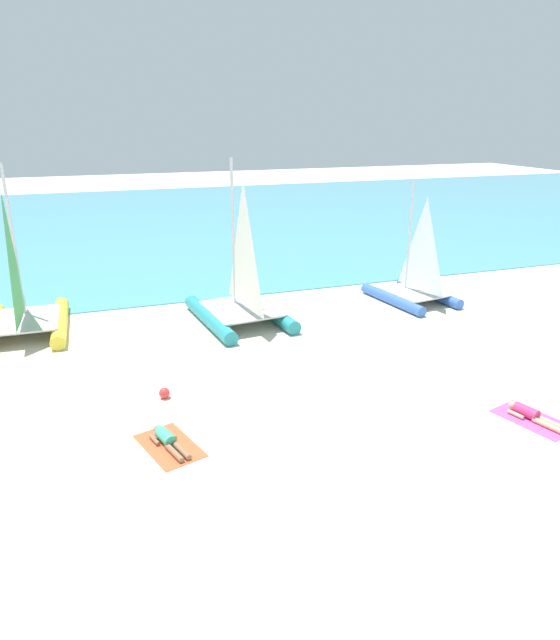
{
  "coord_description": "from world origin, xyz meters",
  "views": [
    {
      "loc": [
        -5.73,
        -11.08,
        7.47
      ],
      "look_at": [
        0.0,
        5.31,
        1.2
      ],
      "focal_mm": 31.88,
      "sensor_mm": 36.0,
      "label": 1
    }
  ],
  "objects_px": {
    "sailboat_yellow": "(22,310)",
    "sunbather_right": "(531,414)",
    "sailboat_teal": "(241,300)",
    "beach_ball": "(164,393)",
    "towel_right": "(533,420)",
    "sailboat_blue": "(413,285)",
    "towel_left": "(170,446)",
    "sunbather_left": "(168,440)"
  },
  "relations": [
    {
      "from": "sailboat_yellow",
      "to": "sunbather_right",
      "type": "bearing_deg",
      "value": -39.52
    },
    {
      "from": "sailboat_teal",
      "to": "beach_ball",
      "type": "height_order",
      "value": "sailboat_teal"
    },
    {
      "from": "towel_right",
      "to": "sailboat_blue",
      "type": "bearing_deg",
      "value": 76.23
    },
    {
      "from": "sailboat_blue",
      "to": "beach_ball",
      "type": "height_order",
      "value": "sailboat_blue"
    },
    {
      "from": "sailboat_blue",
      "to": "sailboat_teal",
      "type": "bearing_deg",
      "value": 171.71
    },
    {
      "from": "towel_right",
      "to": "sunbather_right",
      "type": "relative_size",
      "value": 1.23
    },
    {
      "from": "towel_left",
      "to": "beach_ball",
      "type": "xyz_separation_m",
      "value": [
        0.26,
        2.52,
        0.15
      ]
    },
    {
      "from": "sailboat_blue",
      "to": "sunbather_right",
      "type": "bearing_deg",
      "value": -112.51
    },
    {
      "from": "sailboat_teal",
      "to": "sailboat_yellow",
      "type": "relative_size",
      "value": 1.02
    },
    {
      "from": "sailboat_yellow",
      "to": "beach_ball",
      "type": "bearing_deg",
      "value": -57.98
    },
    {
      "from": "sailboat_yellow",
      "to": "sailboat_blue",
      "type": "bearing_deg",
      "value": -3.99
    },
    {
      "from": "sailboat_teal",
      "to": "sailboat_blue",
      "type": "relative_size",
      "value": 1.22
    },
    {
      "from": "sailboat_yellow",
      "to": "towel_left",
      "type": "xyz_separation_m",
      "value": [
        3.76,
        -9.24,
        -0.88
      ]
    },
    {
      "from": "towel_left",
      "to": "sunbather_left",
      "type": "bearing_deg",
      "value": 106.96
    },
    {
      "from": "sunbather_left",
      "to": "beach_ball",
      "type": "bearing_deg",
      "value": 66.51
    },
    {
      "from": "sailboat_yellow",
      "to": "towel_left",
      "type": "relative_size",
      "value": 3.14
    },
    {
      "from": "sailboat_blue",
      "to": "beach_ball",
      "type": "relative_size",
      "value": 16.09
    },
    {
      "from": "sailboat_blue",
      "to": "sailboat_yellow",
      "type": "bearing_deg",
      "value": 166.34
    },
    {
      "from": "sailboat_teal",
      "to": "sailboat_yellow",
      "type": "distance_m",
      "value": 7.85
    },
    {
      "from": "towel_left",
      "to": "beach_ball",
      "type": "distance_m",
      "value": 2.54
    },
    {
      "from": "sailboat_yellow",
      "to": "towel_right",
      "type": "distance_m",
      "value": 17.05
    },
    {
      "from": "towel_left",
      "to": "towel_right",
      "type": "relative_size",
      "value": 1.0
    },
    {
      "from": "sailboat_yellow",
      "to": "sailboat_blue",
      "type": "xyz_separation_m",
      "value": [
        15.28,
        -1.37,
        -0.15
      ]
    },
    {
      "from": "sunbather_right",
      "to": "sunbather_left",
      "type": "bearing_deg",
      "value": 152.51
    },
    {
      "from": "sunbather_left",
      "to": "towel_right",
      "type": "relative_size",
      "value": 0.81
    },
    {
      "from": "sunbather_right",
      "to": "beach_ball",
      "type": "xyz_separation_m",
      "value": [
        -8.85,
        4.33,
        0.02
      ]
    },
    {
      "from": "sailboat_blue",
      "to": "towel_left",
      "type": "relative_size",
      "value": 2.61
    },
    {
      "from": "sailboat_teal",
      "to": "towel_right",
      "type": "relative_size",
      "value": 3.18
    },
    {
      "from": "sunbather_left",
      "to": "towel_right",
      "type": "distance_m",
      "value": 9.36
    },
    {
      "from": "sunbather_left",
      "to": "sunbather_right",
      "type": "height_order",
      "value": "same"
    },
    {
      "from": "sailboat_blue",
      "to": "towel_left",
      "type": "distance_m",
      "value": 13.97
    },
    {
      "from": "sailboat_teal",
      "to": "sailboat_blue",
      "type": "xyz_separation_m",
      "value": [
        7.56,
        0.03,
        -0.16
      ]
    },
    {
      "from": "sailboat_blue",
      "to": "sunbather_right",
      "type": "relative_size",
      "value": 3.2
    },
    {
      "from": "sailboat_yellow",
      "to": "sailboat_blue",
      "type": "height_order",
      "value": "sailboat_yellow"
    },
    {
      "from": "sunbather_right",
      "to": "towel_left",
      "type": "bearing_deg",
      "value": 152.88
    },
    {
      "from": "towel_left",
      "to": "sailboat_yellow",
      "type": "bearing_deg",
      "value": 112.15
    },
    {
      "from": "sunbather_right",
      "to": "beach_ball",
      "type": "bearing_deg",
      "value": 138.06
    },
    {
      "from": "sailboat_teal",
      "to": "beach_ball",
      "type": "xyz_separation_m",
      "value": [
        -3.7,
        -5.32,
        -0.75
      ]
    },
    {
      "from": "sailboat_blue",
      "to": "sunbather_right",
      "type": "xyz_separation_m",
      "value": [
        -2.41,
        -9.69,
        -0.61
      ]
    },
    {
      "from": "sailboat_blue",
      "to": "sunbather_left",
      "type": "bearing_deg",
      "value": -154.47
    },
    {
      "from": "sailboat_teal",
      "to": "sailboat_blue",
      "type": "height_order",
      "value": "sailboat_teal"
    },
    {
      "from": "sailboat_teal",
      "to": "sailboat_yellow",
      "type": "xyz_separation_m",
      "value": [
        -7.73,
        1.4,
        -0.01
      ]
    }
  ]
}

